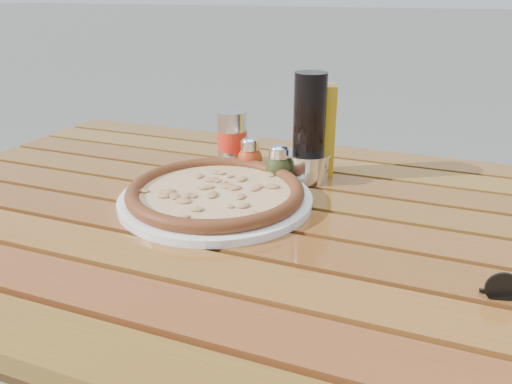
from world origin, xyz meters
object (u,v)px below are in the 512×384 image
(olive_oil_cruet, at_px, (321,129))
(table, at_px, (252,248))
(oregano_shaker, at_px, (279,164))
(pepper_shaker, at_px, (250,156))
(dark_bottle, at_px, (309,127))
(plate, at_px, (216,199))
(pizza, at_px, (216,191))
(soda_can, at_px, (232,138))
(parmesan_tin, at_px, (307,165))

(olive_oil_cruet, bearing_deg, table, -103.97)
(oregano_shaker, distance_m, olive_oil_cruet, 0.12)
(pepper_shaker, height_order, dark_bottle, dark_bottle)
(table, bearing_deg, plate, 170.77)
(plate, distance_m, pizza, 0.02)
(pizza, bearing_deg, soda_can, 105.91)
(pizza, distance_m, pepper_shaker, 0.17)
(pepper_shaker, relative_size, oregano_shaker, 1.00)
(oregano_shaker, xyz_separation_m, soda_can, (-0.14, 0.08, 0.02))
(oregano_shaker, bearing_deg, pepper_shaker, 159.29)
(plate, bearing_deg, table, -9.23)
(soda_can, relative_size, olive_oil_cruet, 0.57)
(table, xyz_separation_m, soda_can, (-0.14, 0.23, 0.13))
(dark_bottle, distance_m, olive_oil_cruet, 0.04)
(dark_bottle, distance_m, soda_can, 0.19)
(pepper_shaker, distance_m, soda_can, 0.08)
(olive_oil_cruet, bearing_deg, pizza, -121.16)
(soda_can, bearing_deg, olive_oil_cruet, 2.49)
(table, relative_size, soda_can, 11.67)
(soda_can, bearing_deg, oregano_shaker, -28.93)
(pizza, relative_size, dark_bottle, 1.83)
(pepper_shaker, bearing_deg, dark_bottle, 7.67)
(dark_bottle, bearing_deg, olive_oil_cruet, 70.19)
(table, distance_m, pizza, 0.13)
(soda_can, distance_m, parmesan_tin, 0.19)
(table, distance_m, pepper_shaker, 0.23)
(pepper_shaker, bearing_deg, pizza, -89.92)
(dark_bottle, relative_size, olive_oil_cruet, 1.05)
(oregano_shaker, xyz_separation_m, olive_oil_cruet, (0.06, 0.08, 0.06))
(oregano_shaker, bearing_deg, dark_bottle, 42.60)
(soda_can, distance_m, olive_oil_cruet, 0.20)
(pizza, xyz_separation_m, parmesan_tin, (0.12, 0.18, 0.01))
(plate, relative_size, dark_bottle, 1.64)
(plate, xyz_separation_m, olive_oil_cruet, (0.14, 0.23, 0.09))
(table, bearing_deg, parmesan_tin, 76.41)
(table, xyz_separation_m, pizza, (-0.08, 0.01, 0.10))
(plate, xyz_separation_m, parmesan_tin, (0.12, 0.18, 0.02))
(pepper_shaker, distance_m, olive_oil_cruet, 0.16)
(parmesan_tin, bearing_deg, olive_oil_cruet, 74.49)
(pizza, relative_size, olive_oil_cruet, 1.92)
(pepper_shaker, bearing_deg, plate, -89.92)
(oregano_shaker, relative_size, olive_oil_cruet, 0.39)
(oregano_shaker, distance_m, soda_can, 0.16)
(plate, distance_m, olive_oil_cruet, 0.28)
(oregano_shaker, xyz_separation_m, dark_bottle, (0.05, 0.04, 0.07))
(table, relative_size, pepper_shaker, 17.07)
(parmesan_tin, bearing_deg, pepper_shaker, -175.98)
(plate, height_order, olive_oil_cruet, olive_oil_cruet)
(table, relative_size, dark_bottle, 6.36)
(table, distance_m, parmesan_tin, 0.22)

